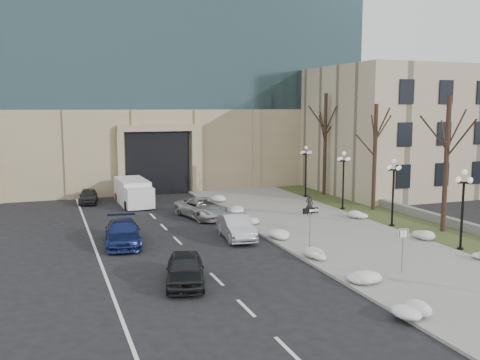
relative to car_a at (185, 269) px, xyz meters
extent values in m
plane|color=black|center=(8.11, -5.78, -0.74)|extent=(160.00, 160.00, 0.00)
cube|color=gray|center=(11.61, 8.22, -0.68)|extent=(9.00, 40.00, 0.12)
cube|color=gray|center=(7.11, 8.22, -0.67)|extent=(0.30, 40.00, 0.14)
cube|color=#364221|center=(18.11, 8.22, -0.69)|extent=(4.00, 40.00, 0.10)
cube|color=slate|center=(20.11, 10.22, -0.39)|extent=(0.50, 30.00, 0.70)
cube|color=tan|center=(6.11, 36.22, 3.26)|extent=(40.00, 20.00, 8.00)
cube|color=black|center=(4.11, 27.22, 2.26)|extent=(6.00, 2.50, 6.00)
cube|color=tan|center=(4.11, 25.82, 5.56)|extent=(7.50, 0.60, 0.60)
cube|color=tan|center=(0.61, 25.82, 2.26)|extent=(0.60, 0.60, 6.00)
cube|color=tan|center=(7.61, 25.82, 2.26)|extent=(0.60, 0.60, 6.00)
cube|color=#BAAC8B|center=(30.11, 22.22, 5.26)|extent=(22.00, 18.00, 12.00)
cube|color=black|center=(22.11, 13.22, 1.76)|extent=(1.40, 0.25, 2.00)
cube|color=black|center=(26.11, 13.22, 1.76)|extent=(1.40, 0.25, 2.00)
cube|color=black|center=(30.11, 13.22, 1.76)|extent=(1.40, 0.25, 2.00)
cube|color=black|center=(22.11, 13.22, 5.26)|extent=(1.40, 0.25, 2.00)
cube|color=black|center=(26.11, 13.22, 5.26)|extent=(1.40, 0.25, 2.00)
cube|color=black|center=(30.11, 13.22, 5.26)|extent=(1.40, 0.25, 2.00)
cube|color=black|center=(22.11, 13.22, 8.76)|extent=(1.40, 0.25, 2.00)
cube|color=black|center=(26.11, 13.22, 8.76)|extent=(1.40, 0.25, 2.00)
imported|color=black|center=(0.00, 0.00, 0.00)|extent=(2.76, 4.64, 1.48)
imported|color=#B4B7BD|center=(5.21, 7.39, 0.03)|extent=(2.07, 4.78, 1.53)
imported|color=navy|center=(-1.71, 8.36, 0.00)|extent=(2.60, 5.29, 1.48)
imported|color=#B6B6B6|center=(5.03, 14.25, 0.01)|extent=(3.66, 5.81, 1.50)
imported|color=#2B2B30|center=(-2.55, 23.66, -0.10)|extent=(1.98, 3.90, 1.27)
imported|color=black|center=(12.80, 12.04, 0.18)|extent=(0.66, 0.52, 1.60)
cube|color=silver|center=(1.05, 22.38, 0.30)|extent=(2.45, 5.28, 2.08)
cube|color=silver|center=(1.14, 19.25, 0.20)|extent=(2.24, 1.74, 1.67)
cylinder|color=black|center=(0.10, 19.43, -0.37)|extent=(0.28, 0.74, 0.73)
cylinder|color=black|center=(2.18, 19.49, -0.37)|extent=(0.28, 0.74, 0.73)
cylinder|color=black|center=(-0.04, 23.91, -0.37)|extent=(0.28, 0.74, 0.73)
cylinder|color=black|center=(2.04, 23.97, -0.37)|extent=(0.28, 0.74, 0.73)
cylinder|color=slate|center=(7.82, 2.47, 0.58)|extent=(0.06, 0.06, 2.64)
cube|color=black|center=(7.82, 2.47, 1.80)|extent=(0.97, 0.09, 0.33)
cube|color=white|center=(7.98, 2.45, 1.80)|extent=(0.46, 0.03, 0.12)
cone|color=white|center=(8.23, 2.45, 1.80)|extent=(0.24, 0.27, 0.26)
cylinder|color=slate|center=(10.46, -2.29, 0.41)|extent=(0.06, 0.06, 2.30)
cube|color=white|center=(10.46, -2.29, 1.35)|extent=(0.50, 0.14, 0.50)
cube|color=black|center=(10.45, -2.32, 1.35)|extent=(0.43, 0.10, 0.44)
cube|color=white|center=(10.45, -2.32, 1.35)|extent=(0.37, 0.09, 0.38)
ellipsoid|color=silver|center=(7.36, -7.48, -0.44)|extent=(1.10, 1.60, 0.36)
ellipsoid|color=silver|center=(7.72, -2.70, -0.44)|extent=(1.10, 1.60, 0.36)
ellipsoid|color=silver|center=(7.47, 1.48, -0.44)|extent=(1.10, 1.60, 0.36)
ellipsoid|color=silver|center=(7.34, 6.10, -0.44)|extent=(1.10, 1.60, 0.36)
ellipsoid|color=silver|center=(7.38, 10.80, -0.44)|extent=(1.10, 1.60, 0.36)
ellipsoid|color=silver|center=(7.73, 14.40, -0.44)|extent=(1.10, 1.60, 0.36)
ellipsoid|color=silver|center=(7.74, 19.61, -0.44)|extent=(1.10, 1.60, 0.36)
ellipsoid|color=silver|center=(15.74, 2.95, -0.44)|extent=(1.10, 1.60, 0.36)
ellipsoid|color=silver|center=(15.52, 9.58, -0.44)|extent=(1.10, 1.60, 0.36)
cylinder|color=black|center=(16.41, 0.22, -0.64)|extent=(0.36, 0.36, 0.20)
cylinder|color=black|center=(16.41, 0.22, 1.26)|extent=(0.14, 0.14, 4.00)
cylinder|color=black|center=(16.41, 0.22, 3.26)|extent=(0.10, 0.90, 0.10)
cylinder|color=black|center=(16.41, 0.22, 3.26)|extent=(0.90, 0.10, 0.10)
sphere|color=white|center=(16.41, 0.22, 3.86)|extent=(0.32, 0.32, 0.32)
sphere|color=white|center=(16.86, 0.22, 3.41)|extent=(0.28, 0.28, 0.28)
sphere|color=white|center=(15.96, 0.22, 3.41)|extent=(0.28, 0.28, 0.28)
sphere|color=white|center=(16.41, 0.67, 3.41)|extent=(0.28, 0.28, 0.28)
sphere|color=white|center=(16.41, -0.23, 3.41)|extent=(0.28, 0.28, 0.28)
cylinder|color=black|center=(16.41, 6.72, -0.64)|extent=(0.36, 0.36, 0.20)
cylinder|color=black|center=(16.41, 6.72, 1.26)|extent=(0.14, 0.14, 4.00)
cylinder|color=black|center=(16.41, 6.72, 3.26)|extent=(0.10, 0.90, 0.10)
cylinder|color=black|center=(16.41, 6.72, 3.26)|extent=(0.90, 0.10, 0.10)
sphere|color=white|center=(16.41, 6.72, 3.86)|extent=(0.32, 0.32, 0.32)
sphere|color=white|center=(16.86, 6.72, 3.41)|extent=(0.28, 0.28, 0.28)
sphere|color=white|center=(15.96, 6.72, 3.41)|extent=(0.28, 0.28, 0.28)
sphere|color=white|center=(16.41, 7.17, 3.41)|extent=(0.28, 0.28, 0.28)
sphere|color=white|center=(16.41, 6.27, 3.41)|extent=(0.28, 0.28, 0.28)
cylinder|color=black|center=(16.41, 13.22, -0.64)|extent=(0.36, 0.36, 0.20)
cylinder|color=black|center=(16.41, 13.22, 1.26)|extent=(0.14, 0.14, 4.00)
cylinder|color=black|center=(16.41, 13.22, 3.26)|extent=(0.10, 0.90, 0.10)
cylinder|color=black|center=(16.41, 13.22, 3.26)|extent=(0.90, 0.10, 0.10)
sphere|color=white|center=(16.41, 13.22, 3.86)|extent=(0.32, 0.32, 0.32)
sphere|color=white|center=(16.86, 13.22, 3.41)|extent=(0.28, 0.28, 0.28)
sphere|color=white|center=(15.96, 13.22, 3.41)|extent=(0.28, 0.28, 0.28)
sphere|color=white|center=(16.41, 13.67, 3.41)|extent=(0.28, 0.28, 0.28)
sphere|color=white|center=(16.41, 12.77, 3.41)|extent=(0.28, 0.28, 0.28)
cylinder|color=black|center=(16.41, 19.72, -0.64)|extent=(0.36, 0.36, 0.20)
cylinder|color=black|center=(16.41, 19.72, 1.26)|extent=(0.14, 0.14, 4.00)
cylinder|color=black|center=(16.41, 19.72, 3.26)|extent=(0.10, 0.90, 0.10)
cylinder|color=black|center=(16.41, 19.72, 3.26)|extent=(0.90, 0.10, 0.10)
sphere|color=white|center=(16.41, 19.72, 3.86)|extent=(0.32, 0.32, 0.32)
sphere|color=white|center=(16.86, 19.72, 3.41)|extent=(0.28, 0.28, 0.28)
sphere|color=white|center=(15.96, 19.72, 3.41)|extent=(0.28, 0.28, 0.28)
sphere|color=white|center=(16.41, 20.17, 3.41)|extent=(0.28, 0.28, 0.28)
sphere|color=white|center=(16.41, 19.27, 3.41)|extent=(0.28, 0.28, 0.28)
cylinder|color=black|center=(18.61, 4.22, 3.76)|extent=(0.32, 0.32, 9.00)
cylinder|color=black|center=(18.61, 12.22, 3.51)|extent=(0.32, 0.32, 8.50)
cylinder|color=black|center=(18.61, 20.22, 4.01)|extent=(0.32, 0.32, 9.50)
camera|label=1|loc=(-5.95, -23.58, 7.55)|focal=40.00mm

